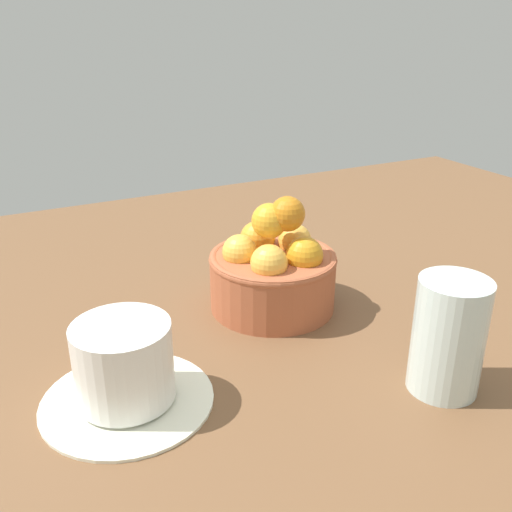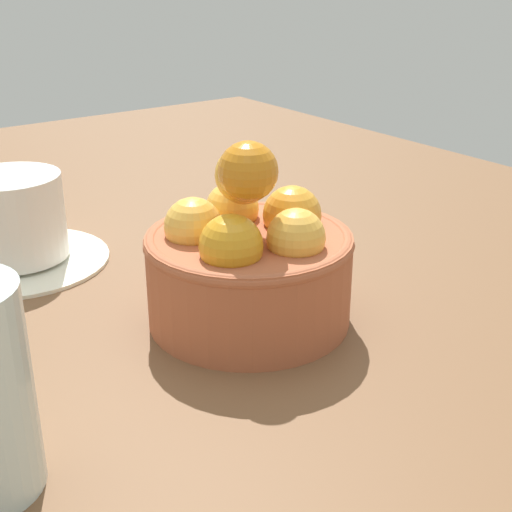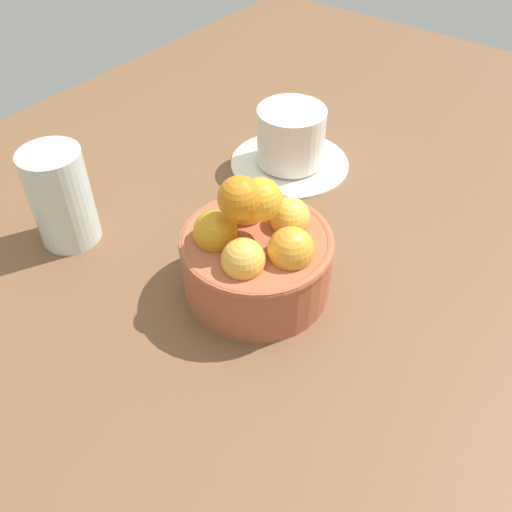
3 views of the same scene
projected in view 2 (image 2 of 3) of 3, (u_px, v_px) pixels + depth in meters
ground_plane at (249, 340)px, 50.45cm from camera, size 140.98×96.65×3.40cm
terracotta_bowl at (249, 260)px, 47.95cm from camera, size 14.22×14.22×13.15cm
coffee_cup at (14, 226)px, 57.71cm from camera, size 14.82×14.82×7.53cm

